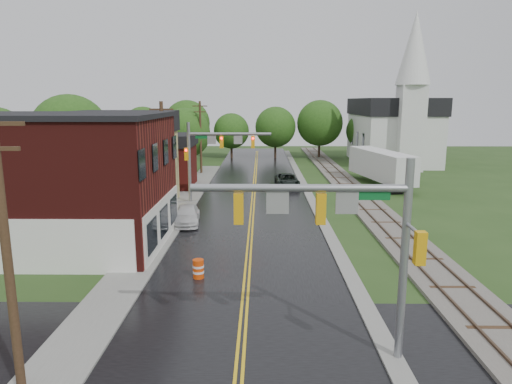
{
  "coord_description": "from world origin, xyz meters",
  "views": [
    {
      "loc": [
        0.73,
        -12.78,
        9.02
      ],
      "look_at": [
        0.42,
        14.8,
        3.5
      ],
      "focal_mm": 32.0,
      "sensor_mm": 36.0,
      "label": 1
    }
  ],
  "objects_px": {
    "tree_left_b": "(72,135)",
    "traffic_signal_far": "(213,148)",
    "church": "(395,123)",
    "utility_pole_b": "(163,158)",
    "utility_pole_c": "(201,136)",
    "pickup_white": "(187,215)",
    "tree_left_e": "(187,134)",
    "construction_barrel": "(198,269)",
    "traffic_signal_near": "(343,224)",
    "utility_pole_a": "(6,249)",
    "tree_left_c": "(135,141)",
    "suv_dark": "(287,181)",
    "brick_building": "(49,181)",
    "semi_trailer": "(381,165)"
  },
  "relations": [
    {
      "from": "utility_pole_a",
      "to": "semi_trailer",
      "type": "bearing_deg",
      "value": 60.42
    },
    {
      "from": "utility_pole_a",
      "to": "utility_pole_c",
      "type": "height_order",
      "value": "same"
    },
    {
      "from": "tree_left_c",
      "to": "brick_building",
      "type": "bearing_deg",
      "value": -86.86
    },
    {
      "from": "tree_left_e",
      "to": "pickup_white",
      "type": "height_order",
      "value": "tree_left_e"
    },
    {
      "from": "utility_pole_a",
      "to": "tree_left_e",
      "type": "height_order",
      "value": "utility_pole_a"
    },
    {
      "from": "utility_pole_a",
      "to": "tree_left_c",
      "type": "bearing_deg",
      "value": 100.02
    },
    {
      "from": "brick_building",
      "to": "tree_left_e",
      "type": "bearing_deg",
      "value": 83.29
    },
    {
      "from": "church",
      "to": "tree_left_c",
      "type": "bearing_deg",
      "value": -157.76
    },
    {
      "from": "pickup_white",
      "to": "tree_left_e",
      "type": "bearing_deg",
      "value": 93.05
    },
    {
      "from": "suv_dark",
      "to": "semi_trailer",
      "type": "height_order",
      "value": "semi_trailer"
    },
    {
      "from": "traffic_signal_near",
      "to": "utility_pole_b",
      "type": "height_order",
      "value": "utility_pole_b"
    },
    {
      "from": "traffic_signal_near",
      "to": "utility_pole_a",
      "type": "bearing_deg",
      "value": -168.98
    },
    {
      "from": "tree_left_b",
      "to": "construction_barrel",
      "type": "height_order",
      "value": "tree_left_b"
    },
    {
      "from": "church",
      "to": "traffic_signal_far",
      "type": "bearing_deg",
      "value": -131.27
    },
    {
      "from": "church",
      "to": "utility_pole_b",
      "type": "distance_m",
      "value": 41.55
    },
    {
      "from": "utility_pole_c",
      "to": "traffic_signal_far",
      "type": "bearing_deg",
      "value": -78.91
    },
    {
      "from": "utility_pole_a",
      "to": "suv_dark",
      "type": "height_order",
      "value": "utility_pole_a"
    },
    {
      "from": "church",
      "to": "pickup_white",
      "type": "relative_size",
      "value": 4.45
    },
    {
      "from": "pickup_white",
      "to": "tree_left_c",
      "type": "bearing_deg",
      "value": 108.7
    },
    {
      "from": "brick_building",
      "to": "tree_left_b",
      "type": "bearing_deg",
      "value": 107.61
    },
    {
      "from": "utility_pole_b",
      "to": "traffic_signal_near",
      "type": "bearing_deg",
      "value": -62.81
    },
    {
      "from": "traffic_signal_far",
      "to": "suv_dark",
      "type": "bearing_deg",
      "value": 49.1
    },
    {
      "from": "tree_left_c",
      "to": "semi_trailer",
      "type": "distance_m",
      "value": 27.88
    },
    {
      "from": "tree_left_b",
      "to": "suv_dark",
      "type": "relative_size",
      "value": 1.95
    },
    {
      "from": "pickup_white",
      "to": "construction_barrel",
      "type": "height_order",
      "value": "pickup_white"
    },
    {
      "from": "tree_left_b",
      "to": "semi_trailer",
      "type": "height_order",
      "value": "tree_left_b"
    },
    {
      "from": "traffic_signal_near",
      "to": "utility_pole_a",
      "type": "relative_size",
      "value": 0.82
    },
    {
      "from": "traffic_signal_far",
      "to": "suv_dark",
      "type": "relative_size",
      "value": 1.48
    },
    {
      "from": "church",
      "to": "suv_dark",
      "type": "xyz_separation_m",
      "value": [
        -16.5,
        -18.69,
        -5.14
      ]
    },
    {
      "from": "brick_building",
      "to": "utility_pole_a",
      "type": "bearing_deg",
      "value": -69.25
    },
    {
      "from": "brick_building",
      "to": "suv_dark",
      "type": "distance_m",
      "value": 25.87
    },
    {
      "from": "utility_pole_b",
      "to": "utility_pole_c",
      "type": "xyz_separation_m",
      "value": [
        0.0,
        22.0,
        0.0
      ]
    },
    {
      "from": "utility_pole_c",
      "to": "semi_trailer",
      "type": "bearing_deg",
      "value": -21.19
    },
    {
      "from": "utility_pole_b",
      "to": "semi_trailer",
      "type": "distance_m",
      "value": 24.96
    },
    {
      "from": "tree_left_b",
      "to": "traffic_signal_far",
      "type": "bearing_deg",
      "value": -18.81
    },
    {
      "from": "suv_dark",
      "to": "semi_trailer",
      "type": "bearing_deg",
      "value": 1.74
    },
    {
      "from": "utility_pole_c",
      "to": "pickup_white",
      "type": "distance_m",
      "value": 24.32
    },
    {
      "from": "brick_building",
      "to": "semi_trailer",
      "type": "bearing_deg",
      "value": 38.85
    },
    {
      "from": "tree_left_b",
      "to": "pickup_white",
      "type": "xyz_separation_m",
      "value": [
        13.05,
        -11.79,
        -5.06
      ]
    },
    {
      "from": "traffic_signal_near",
      "to": "utility_pole_c",
      "type": "xyz_separation_m",
      "value": [
        -10.27,
        42.0,
        -0.25
      ]
    },
    {
      "from": "brick_building",
      "to": "utility_pole_b",
      "type": "bearing_deg",
      "value": 50.93
    },
    {
      "from": "suv_dark",
      "to": "utility_pole_a",
      "type": "bearing_deg",
      "value": -110.37
    },
    {
      "from": "brick_building",
      "to": "utility_pole_b",
      "type": "xyz_separation_m",
      "value": [
        5.68,
        7.0,
        0.57
      ]
    },
    {
      "from": "utility_pole_a",
      "to": "suv_dark",
      "type": "distance_m",
      "value": 36.75
    },
    {
      "from": "brick_building",
      "to": "pickup_white",
      "type": "height_order",
      "value": "brick_building"
    },
    {
      "from": "utility_pole_b",
      "to": "suv_dark",
      "type": "bearing_deg",
      "value": 51.7
    },
    {
      "from": "utility_pole_a",
      "to": "suv_dark",
      "type": "relative_size",
      "value": 1.81
    },
    {
      "from": "tree_left_b",
      "to": "tree_left_e",
      "type": "bearing_deg",
      "value": 57.26
    },
    {
      "from": "construction_barrel",
      "to": "suv_dark",
      "type": "bearing_deg",
      "value": 76.8
    },
    {
      "from": "tree_left_b",
      "to": "church",
      "type": "bearing_deg",
      "value": 29.99
    }
  ]
}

